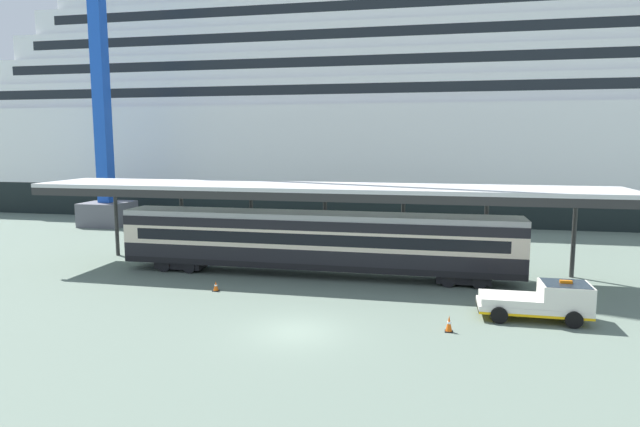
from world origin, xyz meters
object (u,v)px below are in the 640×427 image
Objects in this scene: train_carriage at (316,240)px; traffic_cone_mid at (449,324)px; cruise_ship at (549,110)px; dockside_crane at (104,46)px; service_truck at (544,300)px; traffic_cone_near at (216,286)px.

traffic_cone_mid is (8.17, -8.83, -1.94)m from train_carriage.
dockside_crane is at bearing -154.90° from cruise_ship.
service_truck is 17.73m from traffic_cone_near.
cruise_ship is 50.70m from dockside_crane.
service_truck is at bearing -25.73° from train_carriage.
dockside_crane is at bearing 149.53° from service_truck.
train_carriage is at bearing 154.27° from service_truck.
traffic_cone_near is 33.75m from dockside_crane.
service_truck reaches higher than traffic_cone_near.
cruise_ship is 2.64× the size of dockside_crane.
traffic_cone_mid is 0.01× the size of dockside_crane.
train_carriage is 14.20m from service_truck.
traffic_cone_near is 13.72m from traffic_cone_mid.
traffic_cone_near is 0.78× the size of traffic_cone_mid.
train_carriage is 12.19m from traffic_cone_mid.
train_carriage is 43.35× the size of traffic_cone_near.
train_carriage is (-20.76, -37.35, -10.05)m from cruise_ship.
train_carriage is 0.45× the size of dockside_crane.
train_carriage reaches higher than service_truck.
service_truck is at bearing -30.47° from dockside_crane.
traffic_cone_near is at bearing 162.58° from traffic_cone_mid.
dockside_crane is (-24.86, 15.98, 15.67)m from train_carriage.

